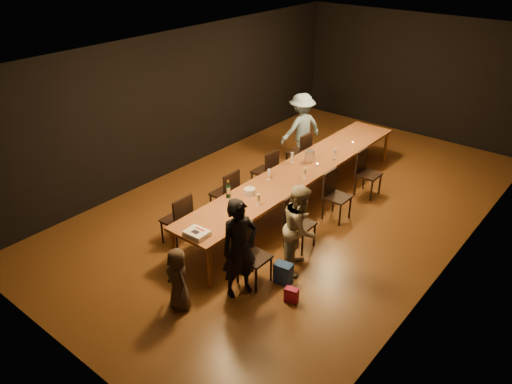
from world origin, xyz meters
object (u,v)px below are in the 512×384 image
Objects in this scene: chair_left_3 at (298,152)px; chair_left_0 at (176,219)px; chair_left_2 at (264,171)px; chair_left_1 at (224,193)px; birthday_cake at (197,233)px; champagne_bottle at (228,189)px; chair_right_0 at (254,257)px; plate_stack at (250,192)px; table at (300,172)px; ice_bucket at (310,156)px; child at (178,279)px; woman_birthday at (239,249)px; chair_right_3 at (369,174)px; chair_right_1 at (300,224)px; chair_right_2 at (338,196)px; woman_tan at (300,228)px; man_blue at (301,128)px.

chair_left_0 is at bearing -180.00° from chair_left_3.
chair_left_2 is at bearing -180.00° from chair_left_3.
chair_left_1 is 1.92m from birthday_cake.
champagne_bottle is at bearing 106.95° from birthday_cake.
plate_stack is at bearing -137.46° from chair_right_0.
ice_bucket reaches higher than table.
chair_left_2 and chair_left_3 have the same top height.
chair_left_0 is 1.00× the size of chair_left_3.
chair_right_0 reaches higher than birthday_cake.
ice_bucket is (0.77, 1.64, 0.39)m from chair_left_1.
chair_left_0 is 1.65m from child.
woman_birthday reaches higher than chair_left_0.
chair_left_1 is 0.60× the size of woman_birthday.
chair_right_0 and chair_left_3 have the same top height.
child is at bearing -77.22° from plate_stack.
chair_right_3 is 2.75× the size of champagne_bottle.
champagne_bottle is at bearing 67.74° from woman_birthday.
chair_right_1 is 0.60× the size of woman_birthday.
birthday_cake is at bearing -60.07° from chair_right_0.
chair_right_1 and chair_left_3 have the same top height.
chair_left_0 is at bearing 159.17° from child.
chair_left_0 is 2.40m from chair_left_2.
ice_bucket is (-0.93, 0.44, 0.39)m from chair_right_2.
chair_left_1 is 2.29m from woman_birthday.
chair_right_1 is 2.08m from chair_left_2.
table is at bearing -144.69° from chair_right_1.
chair_right_0 is 1.00× the size of chair_right_2.
woman_tan is at bearing 88.41° from child.
child is (1.22, -3.50, 0.02)m from chair_left_2.
chair_right_0 is 1.46m from plate_stack.
chair_right_3 is 1.00× the size of chair_left_2.
plate_stack is at bearing 55.69° from woman_tan.
ice_bucket reaches higher than plate_stack.
chair_right_2 is at bearing -25.44° from ice_bucket.
birthday_cake is 1.64× the size of ice_bucket.
chair_left_2 is at bearing 51.91° from woman_birthday.
chair_left_2 is (-1.70, -1.20, 0.00)m from chair_right_3.
woman_birthday is 1.61× the size of child.
chair_left_3 is at bearing 0.00° from chair_left_2.
woman_birthday is (-0.01, -2.72, 0.31)m from chair_right_2.
birthday_cake is at bearing -161.47° from chair_left_2.
chair_right_2 is 0.60× the size of woman_birthday.
child is at bearing 34.88° from man_blue.
child is at bearing -11.67° from chair_right_1.
chair_right_0 is 2.75× the size of champagne_bottle.
chair_left_0 is at bearing -54.78° from chair_right_1.
child reaches higher than chair_left_0.
woman_tan is at bearing 0.95° from champagne_bottle.
chair_right_2 is (0.85, 0.00, -0.24)m from table.
child is at bearing -69.46° from champagne_bottle.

